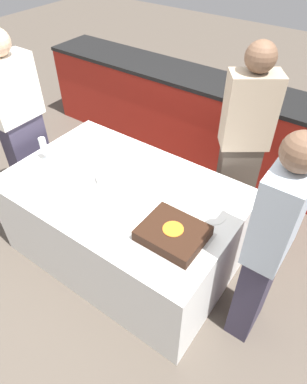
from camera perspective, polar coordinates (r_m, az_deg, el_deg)
name	(u,v)px	position (r m, az deg, el deg)	size (l,w,h in m)	color
ground_plane	(127,251)	(3.02, -4.39, -9.79)	(14.00, 14.00, 0.00)	brown
back_counter	(221,125)	(3.79, 11.14, 10.86)	(4.40, 0.58, 0.92)	#A82319
dining_table	(125,222)	(2.74, -4.79, -5.02)	(1.73, 1.11, 0.74)	white
cake	(173,234)	(2.11, 3.25, -6.93)	(0.43, 0.37, 0.09)	#B7B2AD
plate_stack	(111,177)	(2.55, -7.05, 2.45)	(0.22, 0.22, 0.05)	white
wine_glass	(43,146)	(2.80, -17.90, 7.36)	(0.07, 0.07, 0.20)	white
side_plate_near_cake	(211,214)	(2.31, 9.64, -3.65)	(0.20, 0.20, 0.00)	white
person_cutting_cake	(242,148)	(2.72, 14.54, 7.15)	(0.40, 0.37, 1.67)	#4C4238
person_seated_left	(21,128)	(3.13, -21.15, 9.96)	(0.20, 0.41, 1.65)	#383347
person_seated_right	(268,248)	(2.08, 18.55, -8.85)	(0.20, 0.36, 1.59)	#383347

